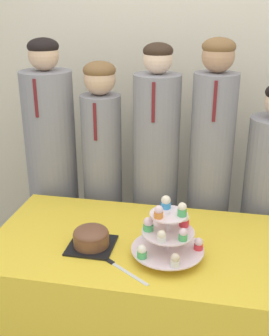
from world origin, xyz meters
name	(u,v)px	position (x,y,z in m)	size (l,w,h in m)	color
wall_back	(176,73)	(0.00, 1.54, 1.35)	(9.00, 0.06, 2.70)	beige
table	(146,301)	(0.00, 0.39, 0.36)	(1.53, 0.79, 0.72)	yellow
round_cake	(91,237)	(-0.25, 0.30, 0.77)	(0.21, 0.21, 0.10)	black
cake_knife	(115,264)	(-0.11, 0.18, 0.72)	(0.26, 0.19, 0.01)	silver
cupcake_stand	(168,233)	(0.11, 0.29, 0.84)	(0.33, 0.33, 0.29)	silver
student_0	(53,175)	(-0.72, 1.01, 0.76)	(0.32, 0.32, 1.61)	gray
student_1	(103,182)	(-0.39, 1.01, 0.74)	(0.24, 0.25, 1.49)	gray
student_2	(155,183)	(-0.05, 1.01, 0.76)	(0.28, 0.28, 1.60)	gray
student_3	(209,182)	(0.28, 1.01, 0.80)	(0.25, 0.26, 1.63)	gray
student_4	(268,208)	(0.63, 1.01, 0.66)	(0.32, 0.32, 1.40)	gray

